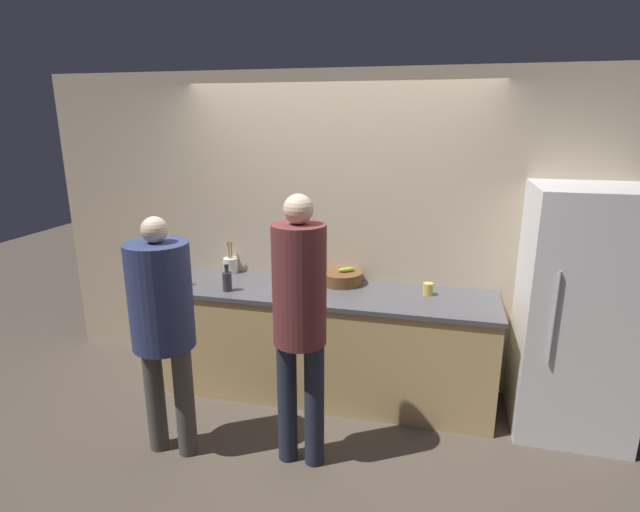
# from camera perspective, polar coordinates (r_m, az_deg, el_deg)

# --- Properties ---
(ground_plane) EXTENTS (14.00, 14.00, 0.00)m
(ground_plane) POSITION_cam_1_polar(r_m,az_deg,el_deg) (4.04, -0.57, -17.91)
(ground_plane) COLOR #4C4238
(wall_back) EXTENTS (5.20, 0.06, 2.60)m
(wall_back) POSITION_cam_1_polar(r_m,az_deg,el_deg) (4.20, 1.94, 2.78)
(wall_back) COLOR #C6B293
(wall_back) RESTS_ON ground_plane
(counter) EXTENTS (2.66, 0.73, 0.90)m
(counter) POSITION_cam_1_polar(r_m,az_deg,el_deg) (4.16, 0.81, -9.77)
(counter) COLOR tan
(counter) RESTS_ON ground_plane
(refrigerator) EXTENTS (0.77, 0.74, 1.79)m
(refrigerator) POSITION_cam_1_polar(r_m,az_deg,el_deg) (3.99, 27.39, -5.79)
(refrigerator) COLOR white
(refrigerator) RESTS_ON ground_plane
(person_left) EXTENTS (0.40, 0.40, 1.65)m
(person_left) POSITION_cam_1_polar(r_m,az_deg,el_deg) (3.38, -17.61, -6.31)
(person_left) COLOR #4C4742
(person_left) RESTS_ON ground_plane
(person_center) EXTENTS (0.33, 0.33, 1.80)m
(person_center) POSITION_cam_1_polar(r_m,az_deg,el_deg) (3.11, -2.35, -6.39)
(person_center) COLOR #232838
(person_center) RESTS_ON ground_plane
(fruit_bowl) EXTENTS (0.35, 0.35, 0.14)m
(fruit_bowl) POSITION_cam_1_polar(r_m,az_deg,el_deg) (4.14, 2.45, -2.45)
(fruit_bowl) COLOR brown
(fruit_bowl) RESTS_ON counter
(utensil_crock) EXTENTS (0.13, 0.13, 0.28)m
(utensil_crock) POSITION_cam_1_polar(r_m,az_deg,el_deg) (4.50, -10.17, -0.98)
(utensil_crock) COLOR silver
(utensil_crock) RESTS_ON counter
(bottle_red) EXTENTS (0.06, 0.06, 0.25)m
(bottle_red) POSITION_cam_1_polar(r_m,az_deg,el_deg) (4.21, -3.14, -1.51)
(bottle_red) COLOR red
(bottle_red) RESTS_ON counter
(bottle_clear) EXTENTS (0.06, 0.06, 0.15)m
(bottle_clear) POSITION_cam_1_polar(r_m,az_deg,el_deg) (4.24, -15.25, -2.50)
(bottle_clear) COLOR silver
(bottle_clear) RESTS_ON counter
(bottle_dark) EXTENTS (0.07, 0.07, 0.22)m
(bottle_dark) POSITION_cam_1_polar(r_m,az_deg,el_deg) (4.02, -10.57, -2.77)
(bottle_dark) COLOR #333338
(bottle_dark) RESTS_ON counter
(cup_yellow) EXTENTS (0.08, 0.08, 0.10)m
(cup_yellow) POSITION_cam_1_polar(r_m,az_deg,el_deg) (3.96, 12.23, -3.71)
(cup_yellow) COLOR gold
(cup_yellow) RESTS_ON counter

